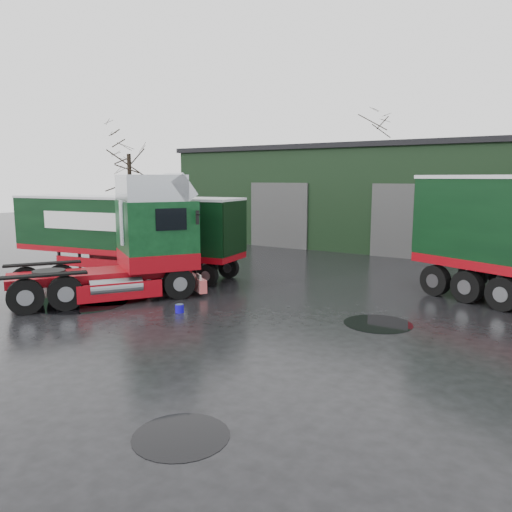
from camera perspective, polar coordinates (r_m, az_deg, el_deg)
The scene contains 12 objects.
ground at distance 16.61m, azimuth -4.25°, elevation -6.18°, with size 100.00×100.00×0.00m, color black.
warehouse at distance 33.63m, azimuth 19.97°, elevation 6.44°, with size 32.40×12.40×6.30m.
hero_tractor at distance 18.57m, azimuth -17.40°, elevation 2.09°, with size 3.06×7.22×4.48m, color #0B3918, non-canonical shape.
trailer_left at distance 23.35m, azimuth -14.81°, elevation 2.35°, with size 2.32×11.33×3.52m, color silver, non-canonical shape.
wash_bucket at distance 16.44m, azimuth -8.73°, elevation -5.95°, with size 0.28×0.28×0.26m, color #1308B9.
tree_left at distance 36.43m, azimuth -14.24°, elevation 8.58°, with size 4.40×4.40×8.50m, color black, non-canonical shape.
tree_back_a at distance 45.52m, azimuth 13.13°, elevation 9.28°, with size 4.40×4.40×9.50m, color black, non-canonical shape.
puddle_0 at distance 19.37m, azimuth -16.21°, elevation -4.30°, with size 3.28×3.28×0.01m, color black.
puddle_1 at distance 15.49m, azimuth 13.77°, elevation -7.52°, with size 2.04×2.04×0.01m, color black.
puddle_2 at distance 24.68m, azimuth -22.12°, elevation -1.79°, with size 4.15×4.15×0.01m, color black.
puddle_3 at distance 9.07m, azimuth -8.56°, elevation -19.68°, with size 1.67×1.67×0.01m, color black.
puddle_4 at distance 18.58m, azimuth -19.38°, elevation -5.02°, with size 3.25×3.25×0.01m, color black.
Camera 1 is at (9.79, -12.70, 4.34)m, focal length 35.00 mm.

